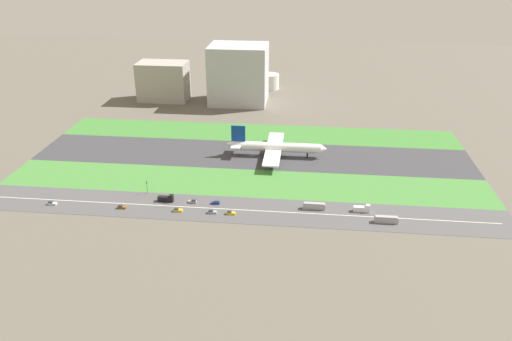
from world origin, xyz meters
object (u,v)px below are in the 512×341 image
(airliner, at_px, (274,147))
(car_6, at_px, (216,202))
(traffic_light, at_px, (147,186))
(car_1, at_px, (52,203))
(truck_0, at_px, (166,199))
(bus_0, at_px, (314,206))
(car_2, at_px, (178,210))
(terminal_building, at_px, (163,81))
(hangar_building, at_px, (239,74))
(car_3, at_px, (212,212))
(fuel_tank_west, at_px, (270,81))
(car_5, at_px, (122,207))
(bus_1, at_px, (386,220))
(car_4, at_px, (231,213))
(car_0, at_px, (193,201))
(truck_1, at_px, (362,209))

(airliner, distance_m, car_6, 72.98)
(traffic_light, bearing_deg, car_1, -158.83)
(truck_0, relative_size, bus_0, 0.72)
(airliner, xyz_separation_m, bus_0, (25.81, -68.00, -4.41))
(car_2, relative_size, terminal_building, 0.11)
(truck_0, height_order, hangar_building, hangar_building)
(traffic_light, bearing_deg, car_3, -24.42)
(bus_0, bearing_deg, fuel_tank_west, 100.54)
(car_5, xyz_separation_m, fuel_tank_west, (57.63, 237.00, 5.96))
(bus_1, bearing_deg, car_4, 0.00)
(bus_0, bearing_deg, car_1, -175.86)
(bus_1, height_order, car_0, bus_1)
(airliner, height_order, truck_1, airliner)
(car_6, bearing_deg, fuel_tank_west, 87.59)
(airliner, height_order, truck_0, airliner)
(car_4, height_order, traffic_light, traffic_light)
(bus_0, relative_size, car_6, 2.64)
(car_0, distance_m, terminal_building, 194.19)
(bus_1, bearing_deg, hangar_building, -62.38)
(truck_1, distance_m, hangar_building, 204.06)
(car_1, relative_size, terminal_building, 0.11)
(truck_1, xyz_separation_m, car_5, (-124.56, -10.00, -0.75))
(car_4, relative_size, bus_1, 0.38)
(truck_1, bearing_deg, car_4, -171.52)
(traffic_light, xyz_separation_m, fuel_tank_west, (49.35, 219.01, 2.59))
(truck_1, relative_size, terminal_building, 0.20)
(truck_0, height_order, car_3, truck_0)
(truck_0, xyz_separation_m, hangar_building, (14.00, 182.00, 22.60))
(car_3, bearing_deg, airliner, -108.52)
(truck_1, height_order, bus_1, truck_1)
(bus_0, relative_size, traffic_light, 1.61)
(car_4, relative_size, terminal_building, 0.11)
(bus_1, height_order, traffic_light, traffic_light)
(car_4, xyz_separation_m, hangar_building, (-22.40, 192.00, 23.35))
(car_4, xyz_separation_m, fuel_tank_west, (0.13, 237.00, 5.96))
(car_3, relative_size, bus_1, 0.38)
(car_6, bearing_deg, hangar_building, 94.08)
(truck_0, xyz_separation_m, car_6, (27.00, 0.00, -0.75))
(car_1, distance_m, car_0, 74.48)
(bus_1, distance_m, terminal_building, 254.14)
(truck_1, bearing_deg, bus_0, 180.00)
(hangar_building, bearing_deg, car_6, -85.92)
(fuel_tank_west, bearing_deg, bus_0, -79.46)
(truck_0, distance_m, fuel_tank_west, 229.98)
(truck_0, distance_m, traffic_light, 15.32)
(car_0, xyz_separation_m, terminal_building, (-65.94, 182.00, 15.41))
(truck_0, relative_size, car_4, 1.91)
(airliner, distance_m, traffic_light, 89.04)
(truck_1, xyz_separation_m, car_0, (-88.94, 0.00, -0.75))
(car_1, bearing_deg, truck_0, -170.42)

